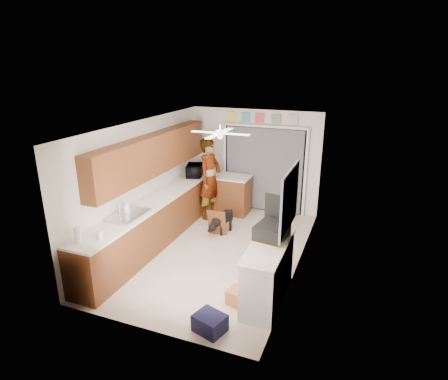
% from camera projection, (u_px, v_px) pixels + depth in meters
% --- Properties ---
extents(floor, '(5.00, 5.00, 0.00)m').
position_uv_depth(floor, '(217.00, 251.00, 7.45)').
color(floor, beige).
rests_on(floor, ground).
extents(ceiling, '(5.00, 5.00, 0.00)m').
position_uv_depth(ceiling, '(216.00, 125.00, 6.64)').
color(ceiling, white).
rests_on(ceiling, ground).
extents(wall_back, '(3.20, 0.00, 3.20)m').
position_uv_depth(wall_back, '(255.00, 160.00, 9.25)').
color(wall_back, white).
rests_on(wall_back, ground).
extents(wall_front, '(3.20, 0.00, 3.20)m').
position_uv_depth(wall_front, '(143.00, 251.00, 4.84)').
color(wall_front, white).
rests_on(wall_front, ground).
extents(wall_left, '(0.00, 5.00, 5.00)m').
position_uv_depth(wall_left, '(144.00, 182.00, 7.59)').
color(wall_left, white).
rests_on(wall_left, ground).
extents(wall_right, '(0.00, 5.00, 5.00)m').
position_uv_depth(wall_right, '(301.00, 202.00, 6.50)').
color(wall_right, white).
rests_on(wall_right, ground).
extents(left_base_cabinets, '(0.60, 4.80, 0.90)m').
position_uv_depth(left_base_cabinets, '(159.00, 220.00, 7.75)').
color(left_base_cabinets, brown).
rests_on(left_base_cabinets, floor).
extents(left_countertop, '(0.62, 4.80, 0.04)m').
position_uv_depth(left_countertop, '(158.00, 199.00, 7.59)').
color(left_countertop, white).
rests_on(left_countertop, left_base_cabinets).
extents(upper_cabinets, '(0.32, 4.00, 0.80)m').
position_uv_depth(upper_cabinets, '(154.00, 154.00, 7.54)').
color(upper_cabinets, brown).
rests_on(upper_cabinets, wall_left).
extents(sink_basin, '(0.50, 0.76, 0.06)m').
position_uv_depth(sink_basin, '(129.00, 215.00, 6.70)').
color(sink_basin, silver).
rests_on(sink_basin, left_countertop).
extents(faucet, '(0.03, 0.03, 0.22)m').
position_uv_depth(faucet, '(119.00, 209.00, 6.74)').
color(faucet, silver).
rests_on(faucet, left_countertop).
extents(peninsula_base, '(1.00, 0.60, 0.90)m').
position_uv_depth(peninsula_base, '(229.00, 195.00, 9.24)').
color(peninsula_base, brown).
rests_on(peninsula_base, floor).
extents(peninsula_top, '(1.04, 0.64, 0.04)m').
position_uv_depth(peninsula_top, '(229.00, 177.00, 9.09)').
color(peninsula_top, white).
rests_on(peninsula_top, peninsula_base).
extents(back_opening_recess, '(2.00, 0.06, 2.10)m').
position_uv_depth(back_opening_recess, '(264.00, 170.00, 9.20)').
color(back_opening_recess, black).
rests_on(back_opening_recess, wall_back).
extents(curtain_panel, '(1.90, 0.03, 2.05)m').
position_uv_depth(curtain_panel, '(263.00, 170.00, 9.17)').
color(curtain_panel, slate).
rests_on(curtain_panel, wall_back).
extents(door_trim_left, '(0.06, 0.04, 2.10)m').
position_uv_depth(door_trim_left, '(225.00, 166.00, 9.52)').
color(door_trim_left, white).
rests_on(door_trim_left, wall_back).
extents(door_trim_right, '(0.06, 0.04, 2.10)m').
position_uv_depth(door_trim_right, '(305.00, 174.00, 8.83)').
color(door_trim_right, white).
rests_on(door_trim_right, wall_back).
extents(door_trim_head, '(2.10, 0.04, 0.06)m').
position_uv_depth(door_trim_head, '(265.00, 126.00, 8.83)').
color(door_trim_head, white).
rests_on(door_trim_head, wall_back).
extents(header_frame_0, '(0.22, 0.02, 0.22)m').
position_uv_depth(header_frame_0, '(232.00, 117.00, 9.09)').
color(header_frame_0, '#E8EB4E').
rests_on(header_frame_0, wall_back).
extents(header_frame_1, '(0.22, 0.02, 0.22)m').
position_uv_depth(header_frame_1, '(246.00, 117.00, 8.97)').
color(header_frame_1, '#46AABC').
rests_on(header_frame_1, wall_back).
extents(header_frame_2, '(0.22, 0.02, 0.22)m').
position_uv_depth(header_frame_2, '(260.00, 118.00, 8.85)').
color(header_frame_2, '#CA524B').
rests_on(header_frame_2, wall_back).
extents(header_frame_3, '(0.22, 0.02, 0.22)m').
position_uv_depth(header_frame_3, '(276.00, 119.00, 8.71)').
color(header_frame_3, '#6FA25C').
rests_on(header_frame_3, wall_back).
extents(header_frame_4, '(0.22, 0.02, 0.22)m').
position_uv_depth(header_frame_4, '(293.00, 120.00, 8.57)').
color(header_frame_4, beige).
rests_on(header_frame_4, wall_back).
extents(route66_sign, '(0.22, 0.02, 0.26)m').
position_uv_depth(route66_sign, '(219.00, 116.00, 9.21)').
color(route66_sign, silver).
rests_on(route66_sign, wall_back).
extents(right_counter_base, '(0.50, 1.40, 0.90)m').
position_uv_depth(right_counter_base, '(268.00, 274.00, 5.79)').
color(right_counter_base, white).
rests_on(right_counter_base, floor).
extents(right_counter_top, '(0.54, 1.44, 0.04)m').
position_uv_depth(right_counter_top, '(268.00, 247.00, 5.64)').
color(right_counter_top, white).
rests_on(right_counter_top, right_counter_base).
extents(abstract_painting, '(0.03, 1.15, 0.95)m').
position_uv_depth(abstract_painting, '(290.00, 199.00, 5.49)').
color(abstract_painting, '#DD5174').
rests_on(abstract_painting, wall_right).
extents(ceiling_fan, '(1.14, 1.14, 0.24)m').
position_uv_depth(ceiling_fan, '(220.00, 133.00, 6.87)').
color(ceiling_fan, white).
rests_on(ceiling_fan, ceiling).
extents(microwave, '(0.49, 0.61, 0.29)m').
position_uv_depth(microwave, '(195.00, 170.00, 9.00)').
color(microwave, black).
rests_on(microwave, left_countertop).
extents(soap_bottle, '(0.12, 0.12, 0.29)m').
position_uv_depth(soap_bottle, '(126.00, 207.00, 6.75)').
color(soap_bottle, silver).
rests_on(soap_bottle, left_countertop).
extents(jar_a, '(0.11, 0.11, 0.14)m').
position_uv_depth(jar_a, '(100.00, 235.00, 5.82)').
color(jar_a, silver).
rests_on(jar_a, left_countertop).
extents(paper_towel_roll, '(0.15, 0.15, 0.24)m').
position_uv_depth(paper_towel_roll, '(78.00, 235.00, 5.70)').
color(paper_towel_roll, white).
rests_on(paper_towel_roll, left_countertop).
extents(suitcase, '(0.51, 0.63, 0.25)m').
position_uv_depth(suitcase, '(272.00, 231.00, 5.84)').
color(suitcase, black).
rests_on(suitcase, right_counter_top).
extents(suitcase_rim, '(0.52, 0.64, 0.02)m').
position_uv_depth(suitcase_rim, '(272.00, 237.00, 5.87)').
color(suitcase_rim, yellow).
rests_on(suitcase_rim, suitcase).
extents(suitcase_lid, '(0.42, 0.09, 0.50)m').
position_uv_depth(suitcase_lid, '(277.00, 210.00, 6.01)').
color(suitcase_lid, black).
rests_on(suitcase_lid, suitcase).
extents(cardboard_box, '(0.44, 0.38, 0.24)m').
position_uv_depth(cardboard_box, '(240.00, 298.00, 5.76)').
color(cardboard_box, '#A85F35').
rests_on(cardboard_box, floor).
extents(navy_crate, '(0.49, 0.45, 0.25)m').
position_uv_depth(navy_crate, '(210.00, 323.00, 5.20)').
color(navy_crate, black).
rests_on(navy_crate, floor).
extents(cabinet_door_panel, '(0.41, 0.19, 0.59)m').
position_uv_depth(cabinet_door_panel, '(217.00, 223.00, 8.01)').
color(cabinet_door_panel, brown).
rests_on(cabinet_door_panel, floor).
extents(man, '(0.57, 0.76, 1.92)m').
position_uv_depth(man, '(210.00, 179.00, 8.78)').
color(man, white).
rests_on(man, floor).
extents(dog, '(0.46, 0.70, 0.50)m').
position_uv_depth(dog, '(223.00, 221.00, 8.19)').
color(dog, black).
rests_on(dog, floor).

